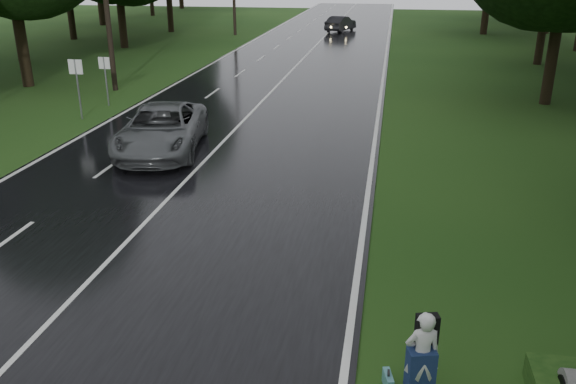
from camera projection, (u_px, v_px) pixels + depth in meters
name	position (u px, v px, depth m)	size (l,w,h in m)	color
ground	(75.00, 297.00, 12.41)	(160.00, 160.00, 0.00)	#224414
road	(268.00, 96.00, 30.73)	(12.00, 140.00, 0.04)	black
lane_center	(268.00, 95.00, 30.72)	(0.12, 140.00, 0.01)	silver
grey_car	(162.00, 129.00, 21.50)	(2.73, 5.93, 1.65)	#4C5052
far_car	(341.00, 24.00, 57.91)	(1.54, 4.42, 1.46)	black
hitchhiker	(422.00, 357.00, 9.37)	(0.65, 0.61, 1.57)	silver
suitcase	(388.00, 381.00, 9.73)	(0.11, 0.39, 0.28)	teal
utility_pole_mid	(116.00, 90.00, 32.12)	(1.80, 0.28, 9.64)	black
utility_pole_far	(235.00, 35.00, 55.64)	(1.80, 0.28, 9.52)	black
road_sign_a	(82.00, 119.00, 26.28)	(0.63, 0.10, 2.63)	white
road_sign_b	(109.00, 106.00, 28.71)	(0.56, 0.10, 2.34)	white
tree_left_d	(29.00, 86.00, 33.15)	(9.06, 9.06, 14.16)	black
tree_left_e	(125.00, 48.00, 47.62)	(8.21, 8.21, 12.83)	black
tree_left_f	(171.00, 32.00, 58.10)	(11.60, 11.60, 18.13)	black
tree_right_d	(544.00, 104.00, 29.06)	(8.82, 8.82, 13.78)	black
tree_right_e	(537.00, 64.00, 40.04)	(8.40, 8.40, 13.13)	black
tree_right_f	(483.00, 34.00, 56.24)	(9.38, 9.38, 14.65)	black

